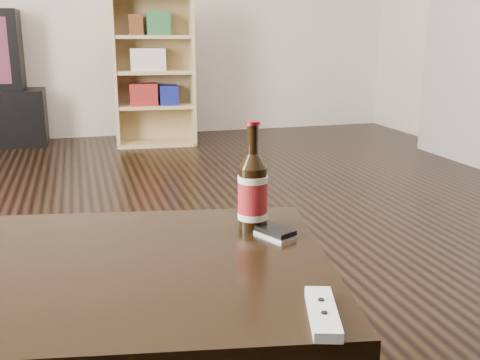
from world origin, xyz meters
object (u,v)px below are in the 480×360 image
object	(u,v)px
bookshelf	(153,69)
beer_bottle	(253,192)
remote	(323,313)
coffee_table	(45,292)
phone	(273,231)

from	to	relation	value
bookshelf	beer_bottle	size ratio (longest dim) A/B	4.54
bookshelf	remote	size ratio (longest dim) A/B	6.99
coffee_table	beer_bottle	world-z (taller)	beer_bottle
beer_bottle	remote	xyz separation A→B (m)	(-0.02, -0.43, -0.08)
phone	beer_bottle	bearing A→B (deg)	95.83
bookshelf	remote	distance (m)	3.66
beer_bottle	remote	bearing A→B (deg)	-92.52
coffee_table	phone	distance (m)	0.49
bookshelf	beer_bottle	distance (m)	3.23
beer_bottle	phone	distance (m)	0.10
phone	remote	xyz separation A→B (m)	(-0.05, -0.38, 0.00)
remote	coffee_table	bearing A→B (deg)	159.92
bookshelf	coffee_table	world-z (taller)	bookshelf
beer_bottle	phone	xyz separation A→B (m)	(0.03, -0.05, -0.08)
coffee_table	beer_bottle	size ratio (longest dim) A/B	4.91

